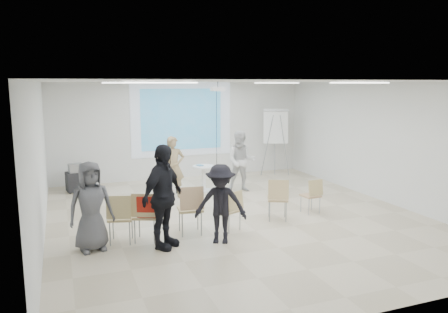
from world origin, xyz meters
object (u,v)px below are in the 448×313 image
object	(u,v)px
chair_right_inner	(278,196)
av_cart	(76,179)
flipchart_easel	(276,127)
chair_far_left	(120,215)
chair_center	(232,207)
audience_outer	(91,201)
chair_left_mid	(145,213)
player_right	(241,158)
audience_mid	(221,199)
player_left	(173,163)
pedestal_table	(204,177)
chair_right_far	(313,193)
audience_left	(163,189)
laptop	(190,207)
chair_left_inner	(191,206)

from	to	relation	value
chair_right_inner	av_cart	world-z (taller)	chair_right_inner
flipchart_easel	av_cart	distance (m)	6.24
chair_far_left	chair_center	distance (m)	2.20
audience_outer	av_cart	bearing A→B (deg)	80.76
chair_left_mid	chair_center	bearing A→B (deg)	23.49
av_cart	flipchart_easel	bearing A→B (deg)	-9.97
chair_left_mid	chair_center	world-z (taller)	chair_left_mid
player_right	audience_mid	size ratio (longest dim) A/B	1.10
chair_far_left	chair_right_inner	size ratio (longest dim) A/B	1.01
chair_far_left	av_cart	distance (m)	4.52
player_left	audience_outer	size ratio (longest dim) A/B	1.01
pedestal_table	player_left	xyz separation A→B (m)	(-0.93, -0.31, 0.50)
chair_right_inner	audience_mid	size ratio (longest dim) A/B	0.55
chair_right_far	audience_left	xyz separation A→B (m)	(-3.67, -0.86, 0.61)
pedestal_table	player_left	world-z (taller)	player_left
chair_center	chair_right_far	bearing A→B (deg)	-10.89
laptop	audience_outer	distance (m)	1.94
audience_outer	player_left	bearing A→B (deg)	43.09
pedestal_table	player_right	size ratio (longest dim) A/B	0.40
player_left	chair_left_mid	xyz separation A→B (m)	(-1.31, -3.01, -0.34)
player_right	audience_outer	world-z (taller)	player_right
chair_left_mid	audience_left	xyz separation A→B (m)	(0.26, -0.39, 0.52)
audience_left	audience_outer	bearing A→B (deg)	121.79
pedestal_table	chair_left_mid	size ratio (longest dim) A/B	0.77
chair_left_mid	audience_outer	xyz separation A→B (m)	(-0.97, -0.05, 0.33)
chair_right_far	audience_mid	distance (m)	2.81
chair_far_left	chair_left_mid	xyz separation A→B (m)	(0.45, -0.07, 0.01)
player_left	chair_left_inner	xyz separation A→B (m)	(-0.40, -2.93, -0.32)
chair_right_inner	audience_mid	xyz separation A→B (m)	(-1.62, -0.80, 0.29)
player_left	audience_left	xyz separation A→B (m)	(-1.06, -3.40, 0.18)
player_right	chair_right_inner	distance (m)	2.77
pedestal_table	chair_right_inner	world-z (taller)	chair_right_inner
chair_right_inner	chair_right_far	xyz separation A→B (m)	(0.99, 0.19, -0.07)
pedestal_table	chair_right_far	world-z (taller)	chair_right_far
chair_left_inner	audience_left	bearing A→B (deg)	-137.45
chair_right_far	pedestal_table	bearing A→B (deg)	115.26
chair_right_inner	av_cart	xyz separation A→B (m)	(-3.98, 4.28, -0.19)
chair_right_inner	audience_left	world-z (taller)	audience_left
laptop	flipchart_easel	distance (m)	6.10
chair_left_inner	player_right	bearing A→B (deg)	58.17
player_left	laptop	world-z (taller)	player_left
chair_right_inner	laptop	size ratio (longest dim) A/B	2.55
pedestal_table	chair_left_inner	distance (m)	3.50
chair_right_far	laptop	distance (m)	3.01
chair_left_mid	chair_center	xyz separation A→B (m)	(1.74, 0.01, -0.08)
audience_left	chair_far_left	bearing A→B (deg)	103.97
pedestal_table	chair_left_inner	xyz separation A→B (m)	(-1.33, -3.23, 0.18)
pedestal_table	audience_left	world-z (taller)	audience_left
player_left	chair_right_inner	bearing A→B (deg)	-55.68
chair_far_left	chair_right_far	bearing A→B (deg)	20.74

